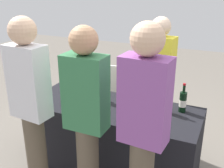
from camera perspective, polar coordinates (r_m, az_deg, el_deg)
ground_plane at (r=3.27m, az=-0.00°, el=-16.33°), size 12.00×12.00×0.00m
tasting_table at (r=3.06m, az=-0.00°, el=-10.86°), size 1.83×0.73×0.73m
wine_bottle_0 at (r=3.21m, az=-8.26°, el=0.20°), size 0.07×0.07×0.32m
wine_bottle_1 at (r=3.17m, az=-5.87°, el=0.08°), size 0.07×0.07×0.33m
wine_bottle_2 at (r=3.08m, az=-5.07°, el=-0.62°), size 0.08×0.08×0.33m
wine_bottle_3 at (r=3.04m, az=-3.49°, el=-0.88°), size 0.08×0.08×0.33m
wine_bottle_4 at (r=2.95m, az=-1.90°, el=-1.69°), size 0.07×0.07×0.31m
wine_bottle_5 at (r=2.83m, az=4.09°, el=-2.66°), size 0.07×0.07×0.32m
wine_bottle_6 at (r=2.77m, az=10.98°, el=-3.43°), size 0.07×0.07×0.33m
wine_bottle_7 at (r=2.82m, az=14.51°, el=-3.58°), size 0.07×0.07×0.30m
wine_glass_0 at (r=2.94m, az=-9.68°, el=-2.27°), size 0.07×0.07×0.14m
wine_glass_1 at (r=2.78m, az=-2.93°, el=-3.25°), size 0.07×0.07×0.15m
wine_glass_2 at (r=2.62m, az=4.04°, el=-5.18°), size 0.07×0.07×0.13m
server_pouring at (r=3.23m, az=9.51°, el=0.96°), size 0.36×0.23×1.61m
guest_0 at (r=2.50m, az=-16.51°, el=-4.02°), size 0.36×0.23×1.72m
guest_1 at (r=2.26m, az=-5.35°, el=-6.73°), size 0.35×0.22×1.67m
guest_2 at (r=2.02m, az=6.56°, el=-8.96°), size 0.36×0.23×1.74m
menu_board at (r=4.00m, az=-2.46°, el=-1.84°), size 0.61×0.09×0.87m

